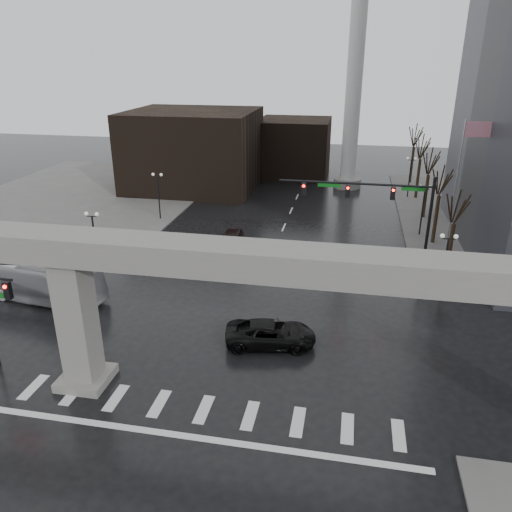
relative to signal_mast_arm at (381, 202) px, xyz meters
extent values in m
plane|color=black|center=(-8.99, -18.80, -5.83)|extent=(160.00, 160.00, 0.00)
cube|color=#62605E|center=(-34.99, 17.20, -5.75)|extent=(28.00, 36.00, 0.15)
cube|color=gray|center=(-8.99, -18.80, 2.17)|extent=(48.00, 2.20, 1.40)
cube|color=gray|center=(-15.99, -18.80, -2.18)|extent=(1.60, 1.60, 7.30)
cube|color=gray|center=(-15.99, -18.80, -5.58)|extent=(2.60, 2.60, 0.50)
cube|color=black|center=(-22.99, 23.20, -0.83)|extent=(16.00, 14.00, 10.00)
cube|color=black|center=(-10.99, 33.20, -1.83)|extent=(10.00, 10.00, 8.00)
cylinder|color=silver|center=(-2.99, 27.20, 9.17)|extent=(2.00, 2.00, 30.00)
cylinder|color=gray|center=(-2.99, 27.20, -5.23)|extent=(3.60, 3.60, 1.20)
cylinder|color=black|center=(3.81, 0.00, -1.83)|extent=(0.24, 0.24, 8.00)
cylinder|color=black|center=(-2.19, 0.00, 1.37)|extent=(12.00, 0.18, 0.18)
cube|color=black|center=(0.81, 0.00, 0.72)|extent=(0.35, 0.30, 1.00)
cube|color=black|center=(-2.69, 0.00, 0.72)|extent=(0.35, 0.30, 1.00)
cube|color=black|center=(-6.19, 0.00, 0.72)|extent=(0.35, 0.30, 1.00)
sphere|color=#FF0C05|center=(0.81, -0.18, 1.02)|extent=(0.20, 0.20, 0.20)
cube|color=#0D6116|center=(2.31, 0.00, 1.17)|extent=(1.80, 0.05, 0.35)
cube|color=#0D6116|center=(-4.19, 0.00, 1.17)|extent=(1.80, 0.05, 0.35)
cube|color=black|center=(-20.19, -18.30, -0.88)|extent=(0.35, 0.30, 1.00)
cylinder|color=silver|center=(6.01, 3.20, 0.17)|extent=(0.12, 0.12, 12.00)
cube|color=#AA122F|center=(7.01, 3.20, 5.37)|extent=(2.00, 0.03, 1.20)
cylinder|color=black|center=(4.51, -4.80, -3.43)|extent=(0.14, 0.14, 4.80)
cube|color=black|center=(4.51, -4.80, -1.08)|extent=(0.90, 0.06, 0.06)
sphere|color=silver|center=(4.06, -4.80, -0.88)|extent=(0.32, 0.32, 0.32)
sphere|color=silver|center=(4.96, -4.80, -0.88)|extent=(0.32, 0.32, 0.32)
cylinder|color=black|center=(4.51, 9.20, -3.43)|extent=(0.14, 0.14, 4.80)
cube|color=black|center=(4.51, 9.20, -1.08)|extent=(0.90, 0.06, 0.06)
sphere|color=silver|center=(4.06, 9.20, -0.88)|extent=(0.32, 0.32, 0.32)
sphere|color=silver|center=(4.96, 9.20, -0.88)|extent=(0.32, 0.32, 0.32)
cylinder|color=black|center=(4.51, 23.20, -3.43)|extent=(0.14, 0.14, 4.80)
cube|color=black|center=(4.51, 23.20, -1.08)|extent=(0.90, 0.06, 0.06)
sphere|color=silver|center=(4.06, 23.20, -0.88)|extent=(0.32, 0.32, 0.32)
sphere|color=silver|center=(4.96, 23.20, -0.88)|extent=(0.32, 0.32, 0.32)
cylinder|color=black|center=(-22.49, -4.80, -3.43)|extent=(0.14, 0.14, 4.80)
cube|color=black|center=(-22.49, -4.80, -1.08)|extent=(0.90, 0.06, 0.06)
sphere|color=silver|center=(-22.94, -4.80, -0.88)|extent=(0.32, 0.32, 0.32)
sphere|color=silver|center=(-22.04, -4.80, -0.88)|extent=(0.32, 0.32, 0.32)
cylinder|color=black|center=(-22.49, 9.20, -3.43)|extent=(0.14, 0.14, 4.80)
cube|color=black|center=(-22.49, 9.20, -1.08)|extent=(0.90, 0.06, 0.06)
sphere|color=silver|center=(-22.94, 9.20, -0.88)|extent=(0.32, 0.32, 0.32)
sphere|color=silver|center=(-22.04, 9.20, -0.88)|extent=(0.32, 0.32, 0.32)
cylinder|color=black|center=(-22.49, 23.20, -3.43)|extent=(0.14, 0.14, 4.80)
cube|color=black|center=(-22.49, 23.20, -1.08)|extent=(0.90, 0.06, 0.06)
sphere|color=silver|center=(-22.94, 23.20, -0.88)|extent=(0.32, 0.32, 0.32)
sphere|color=silver|center=(-22.04, 23.20, -0.88)|extent=(0.32, 0.32, 0.32)
cylinder|color=black|center=(5.51, -0.80, -3.55)|extent=(0.34, 0.34, 4.55)
cylinder|color=black|center=(5.51, -0.80, 0.18)|extent=(0.12, 1.52, 2.98)
cylinder|color=black|center=(6.01, -0.55, -0.05)|extent=(0.83, 1.14, 2.51)
cylinder|color=black|center=(5.51, 7.20, -3.50)|extent=(0.34, 0.34, 4.66)
cylinder|color=black|center=(5.51, 7.20, 0.32)|extent=(0.12, 1.55, 3.05)
cylinder|color=black|center=(6.01, 7.45, 0.08)|extent=(0.85, 1.16, 2.57)
cylinder|color=black|center=(5.51, 15.20, -3.45)|extent=(0.34, 0.34, 4.76)
cylinder|color=black|center=(5.51, 15.20, 0.46)|extent=(0.12, 1.59, 3.11)
cylinder|color=black|center=(6.01, 15.45, 0.22)|extent=(0.86, 1.18, 2.62)
cylinder|color=black|center=(5.51, 23.20, -3.40)|extent=(0.34, 0.34, 4.87)
cylinder|color=black|center=(5.51, 23.20, 0.60)|extent=(0.12, 1.62, 3.18)
cylinder|color=black|center=(6.01, 23.45, 0.35)|extent=(0.88, 1.20, 2.68)
cylinder|color=black|center=(5.51, 31.20, -3.34)|extent=(0.34, 0.34, 4.97)
cylinder|color=black|center=(5.51, 31.20, 0.74)|extent=(0.12, 1.65, 3.25)
cylinder|color=black|center=(6.01, 31.45, 0.48)|extent=(0.89, 1.23, 2.74)
imported|color=black|center=(-6.67, -13.17, -5.06)|extent=(5.91, 3.48, 1.54)
imported|color=#BABABF|center=(-24.59, -10.24, -4.33)|extent=(11.03, 3.99, 3.00)
imported|color=black|center=(-12.81, 2.28, -5.01)|extent=(2.50, 5.01, 1.64)
camera|label=1|loc=(-2.48, -39.40, 10.99)|focal=35.00mm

